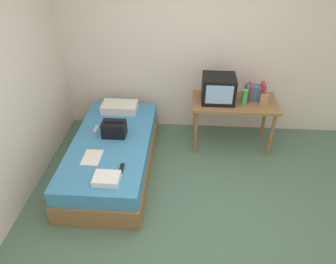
{
  "coord_description": "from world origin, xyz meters",
  "views": [
    {
      "loc": [
        -0.08,
        -2.27,
        2.8
      ],
      "look_at": [
        -0.3,
        0.93,
        0.56
      ],
      "focal_mm": 32.82,
      "sensor_mm": 36.0,
      "label": 1
    }
  ],
  "objects_px": {
    "desk": "(234,107)",
    "picture_frame": "(264,100)",
    "pillow": "(120,107)",
    "handbag": "(114,129)",
    "remote_silver": "(96,129)",
    "remote_dark": "(122,168)",
    "tv": "(218,89)",
    "magazine": "(92,157)",
    "folded_towel": "(107,179)",
    "bed": "(113,154)",
    "water_bottle": "(245,97)",
    "book_row": "(255,92)"
  },
  "relations": [
    {
      "from": "desk",
      "to": "book_row",
      "type": "relative_size",
      "value": 4.5
    },
    {
      "from": "bed",
      "to": "remote_silver",
      "type": "distance_m",
      "value": 0.41
    },
    {
      "from": "remote_silver",
      "to": "folded_towel",
      "type": "relative_size",
      "value": 0.51
    },
    {
      "from": "tv",
      "to": "picture_frame",
      "type": "height_order",
      "value": "tv"
    },
    {
      "from": "water_bottle",
      "to": "handbag",
      "type": "bearing_deg",
      "value": -163.73
    },
    {
      "from": "bed",
      "to": "tv",
      "type": "height_order",
      "value": "tv"
    },
    {
      "from": "book_row",
      "to": "bed",
      "type": "bearing_deg",
      "value": -158.19
    },
    {
      "from": "pillow",
      "to": "remote_silver",
      "type": "distance_m",
      "value": 0.56
    },
    {
      "from": "water_bottle",
      "to": "folded_towel",
      "type": "distance_m",
      "value": 2.1
    },
    {
      "from": "picture_frame",
      "to": "magazine",
      "type": "relative_size",
      "value": 0.6
    },
    {
      "from": "magazine",
      "to": "remote_silver",
      "type": "height_order",
      "value": "remote_silver"
    },
    {
      "from": "book_row",
      "to": "handbag",
      "type": "relative_size",
      "value": 0.86
    },
    {
      "from": "magazine",
      "to": "remote_silver",
      "type": "bearing_deg",
      "value": 100.47
    },
    {
      "from": "remote_dark",
      "to": "folded_towel",
      "type": "distance_m",
      "value": 0.24
    },
    {
      "from": "desk",
      "to": "remote_silver",
      "type": "bearing_deg",
      "value": -165.97
    },
    {
      "from": "handbag",
      "to": "folded_towel",
      "type": "height_order",
      "value": "handbag"
    },
    {
      "from": "desk",
      "to": "picture_frame",
      "type": "xyz_separation_m",
      "value": [
        0.37,
        -0.1,
        0.18
      ]
    },
    {
      "from": "bed",
      "to": "magazine",
      "type": "xyz_separation_m",
      "value": [
        -0.14,
        -0.37,
        0.25
      ]
    },
    {
      "from": "book_row",
      "to": "remote_dark",
      "type": "xyz_separation_m",
      "value": [
        -1.63,
        -1.29,
        -0.35
      ]
    },
    {
      "from": "tv",
      "to": "magazine",
      "type": "relative_size",
      "value": 1.52
    },
    {
      "from": "book_row",
      "to": "magazine",
      "type": "bearing_deg",
      "value": -151.07
    },
    {
      "from": "bed",
      "to": "water_bottle",
      "type": "distance_m",
      "value": 1.91
    },
    {
      "from": "desk",
      "to": "folded_towel",
      "type": "xyz_separation_m",
      "value": [
        -1.48,
        -1.42,
        -0.12
      ]
    },
    {
      "from": "pillow",
      "to": "folded_towel",
      "type": "relative_size",
      "value": 1.8
    },
    {
      "from": "book_row",
      "to": "remote_dark",
      "type": "height_order",
      "value": "book_row"
    },
    {
      "from": "remote_dark",
      "to": "pillow",
      "type": "bearing_deg",
      "value": 102.14
    },
    {
      "from": "water_bottle",
      "to": "folded_towel",
      "type": "relative_size",
      "value": 0.76
    },
    {
      "from": "pillow",
      "to": "remote_silver",
      "type": "bearing_deg",
      "value": -113.26
    },
    {
      "from": "pillow",
      "to": "remote_silver",
      "type": "xyz_separation_m",
      "value": [
        -0.22,
        -0.52,
        -0.05
      ]
    },
    {
      "from": "book_row",
      "to": "folded_towel",
      "type": "bearing_deg",
      "value": -139.49
    },
    {
      "from": "tv",
      "to": "magazine",
      "type": "bearing_deg",
      "value": -145.54
    },
    {
      "from": "remote_silver",
      "to": "water_bottle",
      "type": "bearing_deg",
      "value": 11.15
    },
    {
      "from": "tv",
      "to": "handbag",
      "type": "relative_size",
      "value": 1.47
    },
    {
      "from": "bed",
      "to": "magazine",
      "type": "distance_m",
      "value": 0.46
    },
    {
      "from": "book_row",
      "to": "water_bottle",
      "type": "bearing_deg",
      "value": -135.86
    },
    {
      "from": "water_bottle",
      "to": "pillow",
      "type": "xyz_separation_m",
      "value": [
        -1.74,
        0.13,
        -0.3
      ]
    },
    {
      "from": "magazine",
      "to": "remote_silver",
      "type": "xyz_separation_m",
      "value": [
        -0.11,
        0.57,
        0.01
      ]
    },
    {
      "from": "handbag",
      "to": "magazine",
      "type": "height_order",
      "value": "handbag"
    },
    {
      "from": "pillow",
      "to": "handbag",
      "type": "distance_m",
      "value": 0.62
    },
    {
      "from": "handbag",
      "to": "water_bottle",
      "type": "bearing_deg",
      "value": 16.27
    },
    {
      "from": "bed",
      "to": "tv",
      "type": "bearing_deg",
      "value": 26.15
    },
    {
      "from": "handbag",
      "to": "folded_towel",
      "type": "relative_size",
      "value": 1.07
    },
    {
      "from": "book_row",
      "to": "magazine",
      "type": "distance_m",
      "value": 2.33
    },
    {
      "from": "tv",
      "to": "magazine",
      "type": "xyz_separation_m",
      "value": [
        -1.51,
        -1.03,
        -0.43
      ]
    },
    {
      "from": "remote_dark",
      "to": "tv",
      "type": "bearing_deg",
      "value": 47.15
    },
    {
      "from": "bed",
      "to": "remote_silver",
      "type": "bearing_deg",
      "value": 140.39
    },
    {
      "from": "desk",
      "to": "book_row",
      "type": "distance_m",
      "value": 0.34
    },
    {
      "from": "book_row",
      "to": "handbag",
      "type": "xyz_separation_m",
      "value": [
        -1.84,
        -0.65,
        -0.26
      ]
    },
    {
      "from": "water_bottle",
      "to": "magazine",
      "type": "distance_m",
      "value": 2.12
    },
    {
      "from": "book_row",
      "to": "pillow",
      "type": "distance_m",
      "value": 1.92
    }
  ]
}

